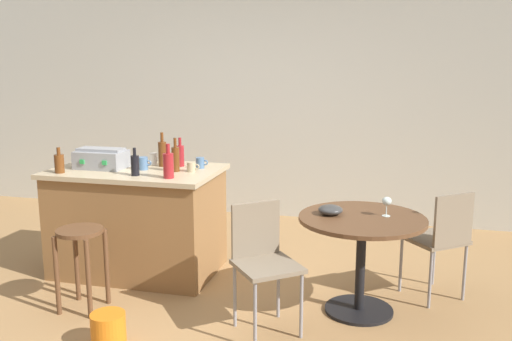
% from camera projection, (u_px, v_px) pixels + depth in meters
% --- Properties ---
extents(ground_plane, '(8.80, 8.80, 0.00)m').
position_uv_depth(ground_plane, '(179.00, 305.00, 4.25)').
color(ground_plane, '#A37A4C').
extents(back_wall, '(8.00, 0.10, 2.70)m').
position_uv_depth(back_wall, '(262.00, 103.00, 6.52)').
color(back_wall, beige).
rests_on(back_wall, ground_plane).
extents(kitchen_island, '(1.43, 0.90, 0.92)m').
position_uv_depth(kitchen_island, '(138.00, 220.00, 4.85)').
color(kitchen_island, olive).
rests_on(kitchen_island, ground_plane).
extents(wooden_stool, '(0.34, 0.34, 0.63)m').
position_uv_depth(wooden_stool, '(81.00, 250.00, 4.09)').
color(wooden_stool, brown).
rests_on(wooden_stool, ground_plane).
extents(dining_table, '(0.92, 0.92, 0.73)m').
position_uv_depth(dining_table, '(361.00, 240.00, 4.03)').
color(dining_table, black).
rests_on(dining_table, ground_plane).
extents(folding_chair_near, '(0.56, 0.56, 0.87)m').
position_uv_depth(folding_chair_near, '(441.00, 236.00, 4.25)').
color(folding_chair_near, '#7F705B').
rests_on(folding_chair_near, ground_plane).
extents(folding_chair_far, '(0.56, 0.56, 0.88)m').
position_uv_depth(folding_chair_far, '(263.00, 256.00, 3.78)').
color(folding_chair_far, '#7F705B').
rests_on(folding_chair_far, ground_plane).
extents(toolbox, '(0.42, 0.28, 0.18)m').
position_uv_depth(toolbox, '(101.00, 159.00, 4.78)').
color(toolbox, gray).
rests_on(toolbox, kitchen_island).
extents(bottle_0, '(0.07, 0.07, 0.30)m').
position_uv_depth(bottle_0, '(162.00, 153.00, 4.86)').
color(bottle_0, '#603314').
rests_on(bottle_0, kitchen_island).
extents(bottle_1, '(0.07, 0.07, 0.29)m').
position_uv_depth(bottle_1, '(175.00, 159.00, 4.63)').
color(bottle_1, '#603314').
rests_on(bottle_1, kitchen_island).
extents(bottle_2, '(0.08, 0.08, 0.21)m').
position_uv_depth(bottle_2, '(59.00, 163.00, 4.58)').
color(bottle_2, '#603314').
rests_on(bottle_2, kitchen_island).
extents(bottle_3, '(0.08, 0.08, 0.27)m').
position_uv_depth(bottle_3, '(168.00, 165.00, 4.37)').
color(bottle_3, maroon).
rests_on(bottle_3, kitchen_island).
extents(bottle_4, '(0.07, 0.07, 0.25)m').
position_uv_depth(bottle_4, '(180.00, 155.00, 4.86)').
color(bottle_4, maroon).
rests_on(bottle_4, kitchen_island).
extents(bottle_5, '(0.07, 0.07, 0.23)m').
position_uv_depth(bottle_5, '(135.00, 165.00, 4.47)').
color(bottle_5, black).
rests_on(bottle_5, kitchen_island).
extents(cup_0, '(0.11, 0.07, 0.11)m').
position_uv_depth(cup_0, '(153.00, 159.00, 4.94)').
color(cup_0, white).
rests_on(cup_0, kitchen_island).
extents(cup_1, '(0.11, 0.07, 0.08)m').
position_uv_depth(cup_1, '(192.00, 167.00, 4.64)').
color(cup_1, tan).
rests_on(cup_1, kitchen_island).
extents(cup_2, '(0.12, 0.09, 0.11)m').
position_uv_depth(cup_2, '(143.00, 163.00, 4.72)').
color(cup_2, '#4C7099').
rests_on(cup_2, kitchen_island).
extents(cup_3, '(0.11, 0.08, 0.09)m').
position_uv_depth(cup_3, '(118.00, 156.00, 5.12)').
color(cup_3, white).
rests_on(cup_3, kitchen_island).
extents(cup_4, '(0.11, 0.07, 0.09)m').
position_uv_depth(cup_4, '(200.00, 163.00, 4.78)').
color(cup_4, '#4C7099').
rests_on(cup_4, kitchen_island).
extents(wine_glass, '(0.07, 0.07, 0.14)m').
position_uv_depth(wine_glass, '(387.00, 202.00, 3.99)').
color(wine_glass, silver).
rests_on(wine_glass, dining_table).
extents(serving_bowl, '(0.18, 0.18, 0.07)m').
position_uv_depth(serving_bowl, '(330.00, 210.00, 4.05)').
color(serving_bowl, '#383838').
rests_on(serving_bowl, dining_table).
extents(plastic_bucket, '(0.23, 0.23, 0.23)m').
position_uv_depth(plastic_bucket, '(108.00, 330.00, 3.60)').
color(plastic_bucket, orange).
rests_on(plastic_bucket, ground_plane).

